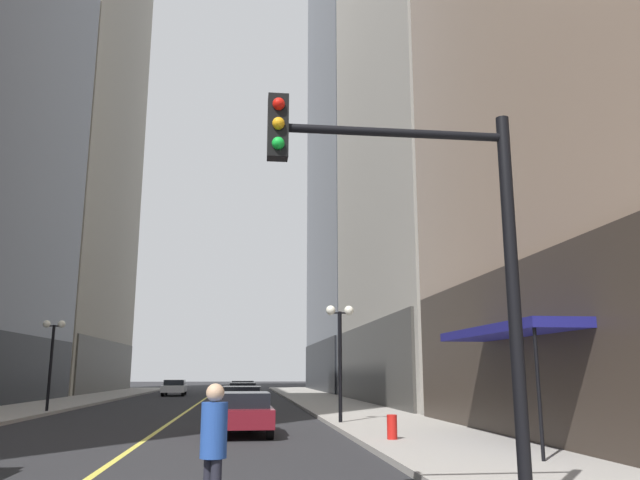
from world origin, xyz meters
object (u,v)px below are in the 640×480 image
at_px(car_maroon, 242,412).
at_px(fire_hydrant_right, 392,430).
at_px(car_silver, 242,400).
at_px(street_lamp_left_far, 52,345).
at_px(car_black, 243,393).
at_px(car_white, 174,387).
at_px(car_grey, 243,389).
at_px(traffic_light_near_right, 436,236).
at_px(street_lamp_right_mid, 340,337).
at_px(pedestrian_in_blue_hoodie, 214,443).

xyz_separation_m(car_maroon, fire_hydrant_right, (4.08, -3.24, -0.32)).
relative_size(car_silver, street_lamp_left_far, 0.97).
relative_size(car_black, car_white, 0.89).
relative_size(car_maroon, car_grey, 0.95).
bearing_deg(fire_hydrant_right, car_black, 100.48).
height_order(car_silver, traffic_light_near_right, traffic_light_near_right).
xyz_separation_m(car_maroon, car_silver, (-0.05, 8.78, 0.00)).
relative_size(car_black, traffic_light_near_right, 0.74).
height_order(car_white, traffic_light_near_right, traffic_light_near_right).
bearing_deg(car_maroon, traffic_light_near_right, -78.69).
height_order(car_maroon, traffic_light_near_right, traffic_light_near_right).
distance_m(traffic_light_near_right, fire_hydrant_right, 10.12).
distance_m(traffic_light_near_right, street_lamp_left_far, 26.64).
bearing_deg(car_white, street_lamp_right_mid, -73.73).
distance_m(car_silver, street_lamp_left_far, 9.82).
relative_size(street_lamp_right_mid, fire_hydrant_right, 5.54).
bearing_deg(car_black, pedestrian_in_blue_hoodie, -90.61).
bearing_deg(fire_hydrant_right, car_silver, 108.97).
relative_size(car_grey, traffic_light_near_right, 0.79).
bearing_deg(car_black, car_silver, -90.15).
distance_m(car_black, street_lamp_left_far, 12.28).
xyz_separation_m(pedestrian_in_blue_hoodie, street_lamp_right_mid, (3.94, 15.06, 2.20)).
distance_m(car_black, pedestrian_in_blue_hoodie, 31.19).
relative_size(car_black, car_grey, 0.94).
relative_size(car_silver, traffic_light_near_right, 0.76).
bearing_deg(car_white, traffic_light_near_right, -80.08).
xyz_separation_m(car_maroon, traffic_light_near_right, (2.53, -12.67, 3.02)).
bearing_deg(car_grey, fire_hydrant_right, -82.43).
relative_size(car_black, street_lamp_left_far, 0.95).
relative_size(pedestrian_in_blue_hoodie, traffic_light_near_right, 0.32).
bearing_deg(car_maroon, street_lamp_right_mid, 38.32).
xyz_separation_m(car_white, street_lamp_right_mid, (9.39, -32.18, 2.54)).
bearing_deg(car_silver, street_lamp_right_mid, -58.59).
xyz_separation_m(car_black, street_lamp_left_far, (-9.19, -7.73, 2.54)).
relative_size(car_white, pedestrian_in_blue_hoodie, 2.62).
bearing_deg(street_lamp_left_far, car_white, 81.84).
bearing_deg(pedestrian_in_blue_hoodie, car_white, 96.58).
bearing_deg(street_lamp_left_far, car_grey, 60.77).
xyz_separation_m(street_lamp_left_far, street_lamp_right_mid, (12.80, -8.40, 0.00)).
bearing_deg(fire_hydrant_right, traffic_light_near_right, -99.34).
bearing_deg(car_silver, traffic_light_near_right, -83.13).
height_order(car_grey, fire_hydrant_right, car_grey).
xyz_separation_m(traffic_light_near_right, fire_hydrant_right, (1.55, 9.42, -3.34)).
bearing_deg(car_white, fire_hydrant_right, -75.51).
xyz_separation_m(car_black, car_grey, (-0.00, 8.70, 0.00)).
xyz_separation_m(traffic_light_near_right, street_lamp_left_far, (-11.75, 23.90, -0.49)).
bearing_deg(traffic_light_near_right, car_silver, 96.87).
bearing_deg(car_silver, pedestrian_in_blue_hoodie, -90.84).
relative_size(car_black, fire_hydrant_right, 5.25).
relative_size(car_black, street_lamp_right_mid, 0.95).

